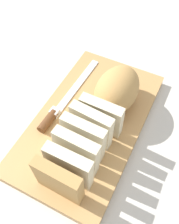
{
  "coord_description": "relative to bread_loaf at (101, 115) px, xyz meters",
  "views": [
    {
      "loc": [
        0.29,
        0.15,
        0.52
      ],
      "look_at": [
        0.0,
        0.0,
        0.05
      ],
      "focal_mm": 39.58,
      "sensor_mm": 36.0,
      "label": 1
    }
  ],
  "objects": [
    {
      "name": "cutting_board",
      "position": [
        -0.01,
        -0.03,
        -0.06
      ],
      "size": [
        0.43,
        0.24,
        0.02
      ],
      "primitive_type": "cube",
      "rotation": [
        0.0,
        0.0,
        0.01
      ],
      "color": "tan",
      "rests_on": "ground_plane"
    },
    {
      "name": "ground_plane",
      "position": [
        -0.01,
        -0.03,
        -0.07
      ],
      "size": [
        3.0,
        3.0,
        0.0
      ],
      "primitive_type": "plane",
      "color": "beige"
    },
    {
      "name": "crumb_stray_right",
      "position": [
        0.02,
        -0.0,
        -0.05
      ],
      "size": [
        0.01,
        0.01,
        0.01
      ],
      "primitive_type": "sphere",
      "color": "tan",
      "rests_on": "cutting_board"
    },
    {
      "name": "crumb_stray_left",
      "position": [
        -0.03,
        0.02,
        -0.05
      ],
      "size": [
        0.01,
        0.01,
        0.01
      ],
      "primitive_type": "sphere",
      "color": "tan",
      "rests_on": "cutting_board"
    },
    {
      "name": "bread_knife",
      "position": [
        0.01,
        -0.11,
        -0.04
      ],
      "size": [
        0.27,
        0.03,
        0.02
      ],
      "rotation": [
        0.0,
        0.0,
        3.11
      ],
      "color": "silver",
      "rests_on": "cutting_board"
    },
    {
      "name": "crumb_near_loaf",
      "position": [
        -0.0,
        -0.06,
        -0.05
      ],
      "size": [
        0.01,
        0.01,
        0.01
      ],
      "primitive_type": "sphere",
      "color": "tan",
      "rests_on": "cutting_board"
    },
    {
      "name": "bread_loaf",
      "position": [
        0.0,
        0.0,
        0.0
      ],
      "size": [
        0.34,
        0.11,
        0.1
      ],
      "rotation": [
        0.0,
        0.0,
        -0.04
      ],
      "color": "tan",
      "rests_on": "cutting_board"
    },
    {
      "name": "crumb_near_knife",
      "position": [
        -0.04,
        -0.01,
        -0.05
      ],
      "size": [
        0.0,
        0.0,
        0.0
      ],
      "primitive_type": "sphere",
      "color": "tan",
      "rests_on": "cutting_board"
    }
  ]
}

